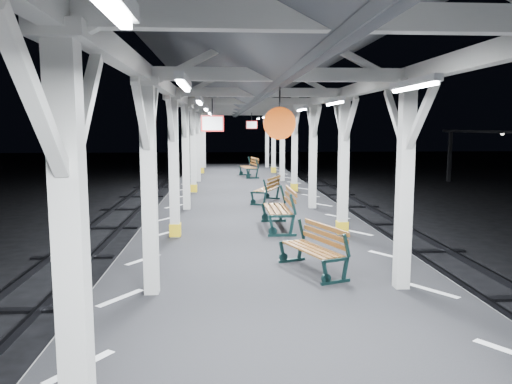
{
  "coord_description": "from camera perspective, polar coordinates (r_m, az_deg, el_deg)",
  "views": [
    {
      "loc": [
        -0.89,
        -9.66,
        3.61
      ],
      "look_at": [
        -0.16,
        0.95,
        2.2
      ],
      "focal_mm": 35.0,
      "sensor_mm": 36.0,
      "label": 1
    }
  ],
  "objects": [
    {
      "name": "bench_extra",
      "position": [
        25.78,
        -0.62,
        2.92
      ],
      "size": [
        0.97,
        1.92,
        1.0
      ],
      "rotation": [
        0.0,
        0.0,
        0.16
      ],
      "color": "black",
      "rests_on": "platform"
    },
    {
      "name": "track_right",
      "position": [
        11.85,
        26.59,
        -10.61
      ],
      "size": [
        2.2,
        60.0,
        0.16
      ],
      "color": "#2D2D33",
      "rests_on": "ground"
    },
    {
      "name": "bench_far",
      "position": [
        17.16,
        1.45,
        0.4
      ],
      "size": [
        1.17,
        1.75,
        0.89
      ],
      "rotation": [
        0.0,
        0.0,
        -0.39
      ],
      "color": "black",
      "rests_on": "platform"
    },
    {
      "name": "bench_mid",
      "position": [
        12.72,
        2.98,
        -1.79
      ],
      "size": [
        0.73,
        1.91,
        1.03
      ],
      "rotation": [
        0.0,
        0.0,
        0.01
      ],
      "color": "black",
      "rests_on": "platform"
    },
    {
      "name": "bench_near",
      "position": [
        9.09,
        6.94,
        -6.26
      ],
      "size": [
        1.08,
        1.65,
        0.84
      ],
      "rotation": [
        0.0,
        0.0,
        0.37
      ],
      "color": "black",
      "rests_on": "platform"
    },
    {
      "name": "track_left",
      "position": [
        11.07,
        -26.09,
        -11.84
      ],
      "size": [
        2.2,
        60.0,
        0.16
      ],
      "color": "#2D2D33",
      "rests_on": "ground"
    },
    {
      "name": "hazard_stripes_right",
      "position": [
        10.54,
        14.77,
        -7.01
      ],
      "size": [
        1.0,
        48.0,
        0.01
      ],
      "primitive_type": "cube",
      "color": "silver",
      "rests_on": "platform"
    },
    {
      "name": "hazard_stripes_left",
      "position": [
        10.12,
        -12.79,
        -7.56
      ],
      "size": [
        1.0,
        48.0,
        0.01
      ],
      "primitive_type": "cube",
      "color": "silver",
      "rests_on": "platform"
    },
    {
      "name": "ground",
      "position": [
        10.35,
        1.27,
        -12.87
      ],
      "size": [
        120.0,
        120.0,
        0.0
      ],
      "primitive_type": "plane",
      "color": "black",
      "rests_on": "ground"
    },
    {
      "name": "platform",
      "position": [
        10.18,
        1.28,
        -10.23
      ],
      "size": [
        6.0,
        50.0,
        1.0
      ],
      "primitive_type": "cube",
      "color": "black",
      "rests_on": "ground"
    },
    {
      "name": "canopy",
      "position": [
        9.73,
        1.36,
        13.14
      ],
      "size": [
        5.4,
        49.0,
        4.65
      ],
      "color": "beige",
      "rests_on": "platform"
    }
  ]
}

